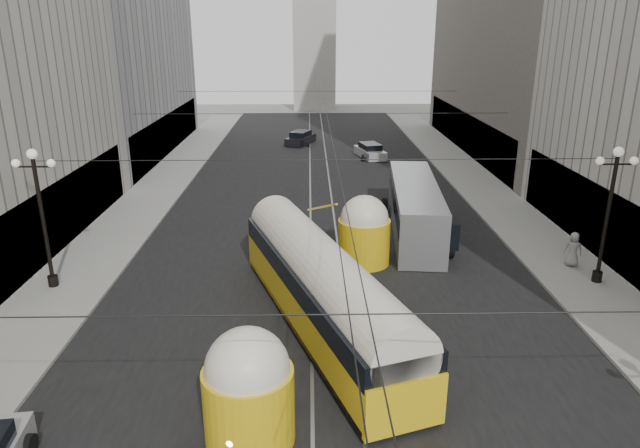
{
  "coord_description": "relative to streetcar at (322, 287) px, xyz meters",
  "views": [
    {
      "loc": [
        -0.79,
        -6.08,
        11.38
      ],
      "look_at": [
        -0.4,
        14.72,
        4.2
      ],
      "focal_mm": 32.0,
      "sensor_mm": 36.0,
      "label": 1
    }
  ],
  "objects": [
    {
      "name": "streetcar",
      "position": [
        0.0,
        0.0,
        0.0
      ],
      "size": [
        7.11,
        15.73,
        3.62
      ],
      "color": "gold",
      "rests_on": "ground"
    },
    {
      "name": "sedan_white_far",
      "position": [
        5.12,
        31.42,
        -1.16
      ],
      "size": [
        2.76,
        4.55,
        1.34
      ],
      "color": "silver",
      "rests_on": "ground"
    },
    {
      "name": "sedan_dark_far",
      "position": [
        -1.37,
        38.1,
        -1.16
      ],
      "size": [
        3.25,
        4.61,
        1.35
      ],
      "color": "black",
      "rests_on": "ground"
    },
    {
      "name": "road",
      "position": [
        0.32,
        18.28,
        -1.77
      ],
      "size": [
        20.0,
        85.0,
        0.02
      ],
      "primitive_type": "cube",
      "color": "black",
      "rests_on": "ground"
    },
    {
      "name": "lamppost_right_mid",
      "position": [
        12.92,
        3.78,
        1.98
      ],
      "size": [
        1.86,
        0.44,
        6.37
      ],
      "color": "black",
      "rests_on": "sidewalk_right"
    },
    {
      "name": "city_bus",
      "position": [
        5.6,
        11.06,
        -0.15
      ],
      "size": [
        3.5,
        11.82,
        2.96
      ],
      "color": "#A5A9AA",
      "rests_on": "ground"
    },
    {
      "name": "catenary",
      "position": [
        0.44,
        17.28,
        4.12
      ],
      "size": [
        25.0,
        72.0,
        0.23
      ],
      "color": "black",
      "rests_on": "ground"
    },
    {
      "name": "sidewalk_left",
      "position": [
        -11.68,
        21.78,
        -1.69
      ],
      "size": [
        4.0,
        72.0,
        0.15
      ],
      "primitive_type": "cube",
      "color": "gray",
      "rests_on": "ground"
    },
    {
      "name": "pedestrian_sidewalk_right",
      "position": [
        12.53,
        5.65,
        -0.74
      ],
      "size": [
        0.98,
        0.77,
        1.75
      ],
      "primitive_type": "imported",
      "rotation": [
        0.0,
        0.0,
        2.82
      ],
      "color": "gray",
      "rests_on": "sidewalk_right"
    },
    {
      "name": "distant_tower",
      "position": [
        0.32,
        65.78,
        13.2
      ],
      "size": [
        6.0,
        6.0,
        31.36
      ],
      "color": "#B2AFA8",
      "rests_on": "ground"
    },
    {
      "name": "rail_left",
      "position": [
        -0.43,
        18.28,
        -1.77
      ],
      "size": [
        0.12,
        85.0,
        0.04
      ],
      "primitive_type": "cube",
      "color": "gray",
      "rests_on": "ground"
    },
    {
      "name": "rail_right",
      "position": [
        1.07,
        18.28,
        -1.77
      ],
      "size": [
        0.12,
        85.0,
        0.04
      ],
      "primitive_type": "cube",
      "color": "gray",
      "rests_on": "ground"
    },
    {
      "name": "lamppost_left_mid",
      "position": [
        -12.28,
        3.78,
        1.98
      ],
      "size": [
        1.86,
        0.44,
        6.37
      ],
      "color": "black",
      "rests_on": "sidewalk_left"
    },
    {
      "name": "sidewalk_right",
      "position": [
        12.32,
        21.78,
        -1.69
      ],
      "size": [
        4.0,
        72.0,
        0.15
      ],
      "primitive_type": "cube",
      "color": "gray",
      "rests_on": "ground"
    }
  ]
}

